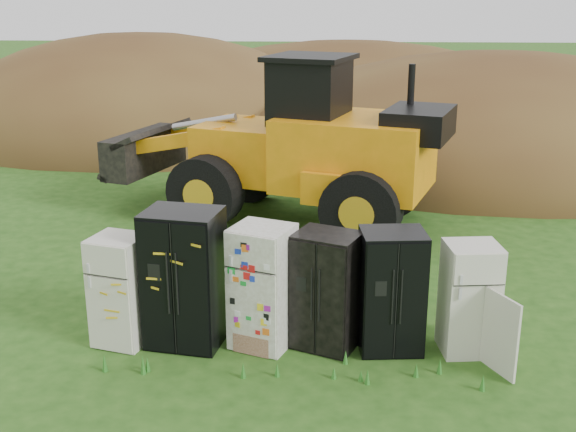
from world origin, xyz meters
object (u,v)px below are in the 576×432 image
(fridge_leftmost, at_px, (121,290))
(fridge_black_side, at_px, (184,278))
(fridge_sticker, at_px, (263,287))
(fridge_open_door, at_px, (469,299))
(wheel_loader, at_px, (270,138))
(fridge_dark_mid, at_px, (327,290))
(fridge_black_right, at_px, (391,291))

(fridge_leftmost, bearing_deg, fridge_black_side, 17.92)
(fridge_sticker, distance_m, fridge_open_door, 2.87)
(fridge_black_side, distance_m, wheel_loader, 6.04)
(wheel_loader, bearing_deg, fridge_dark_mid, -59.42)
(fridge_sticker, bearing_deg, wheel_loader, 114.39)
(fridge_leftmost, height_order, fridge_sticker, fridge_sticker)
(fridge_black_side, relative_size, fridge_black_right, 1.14)
(fridge_open_door, bearing_deg, fridge_dark_mid, 171.80)
(fridge_dark_mid, distance_m, fridge_open_door, 1.97)
(fridge_black_right, bearing_deg, fridge_dark_mid, 172.08)
(fridge_sticker, bearing_deg, fridge_leftmost, -158.02)
(fridge_leftmost, height_order, fridge_open_door, fridge_leftmost)
(fridge_open_door, bearing_deg, fridge_black_right, 172.30)
(fridge_black_side, xyz_separation_m, wheel_loader, (0.75, 5.94, 0.80))
(fridge_black_side, bearing_deg, wheel_loader, 92.46)
(fridge_black_side, height_order, fridge_dark_mid, fridge_black_side)
(wheel_loader, bearing_deg, fridge_leftmost, -86.87)
(fridge_black_side, relative_size, fridge_sticker, 1.12)
(fridge_open_door, distance_m, wheel_loader, 6.86)
(fridge_dark_mid, distance_m, fridge_black_right, 0.90)
(fridge_sticker, bearing_deg, fridge_dark_mid, 22.27)
(fridge_black_right, bearing_deg, fridge_leftmost, 174.56)
(fridge_dark_mid, height_order, wheel_loader, wheel_loader)
(fridge_dark_mid, bearing_deg, fridge_open_door, 21.49)
(fridge_black_side, bearing_deg, fridge_dark_mid, 10.14)
(fridge_leftmost, relative_size, fridge_sticker, 0.90)
(fridge_sticker, xyz_separation_m, fridge_open_door, (2.87, -0.03, -0.09))
(fridge_black_side, bearing_deg, fridge_leftmost, -168.01)
(fridge_black_side, height_order, fridge_black_right, fridge_black_side)
(fridge_black_right, distance_m, wheel_loader, 6.40)
(fridge_open_door, xyz_separation_m, wheel_loader, (-3.22, 5.97, 1.00))
(fridge_open_door, bearing_deg, fridge_leftmost, 173.38)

